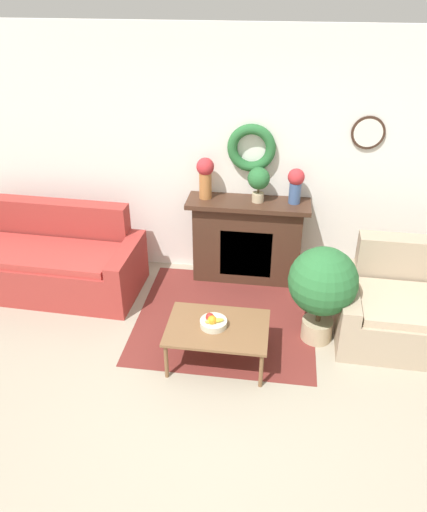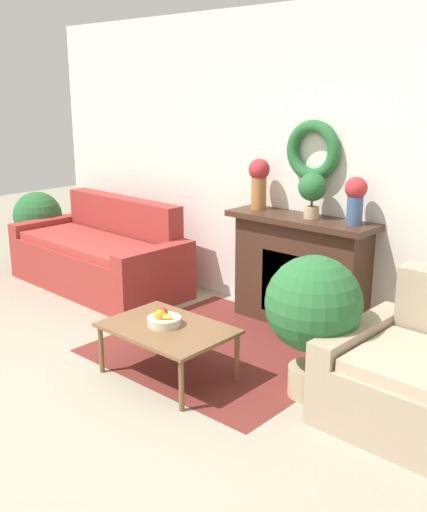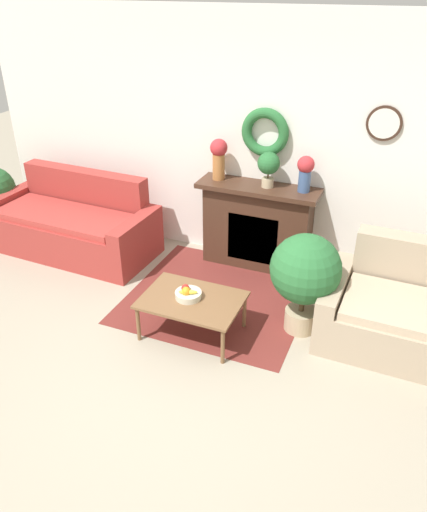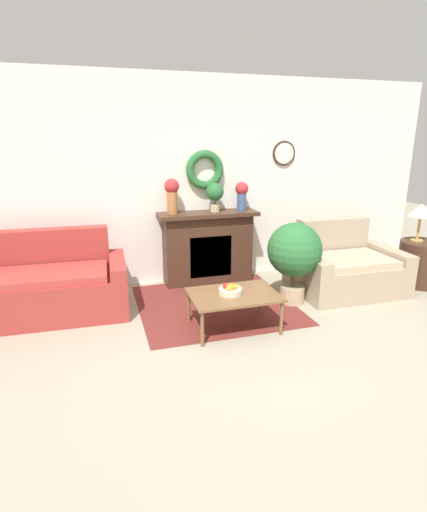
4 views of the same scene
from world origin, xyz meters
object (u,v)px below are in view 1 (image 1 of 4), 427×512
potted_plant_on_mantel (259,180)px  potted_plant_floor_by_loveseat (323,285)px  fruit_bowl (213,322)px  vase_on_mantel_left (205,175)px  vase_on_mantel_right (296,183)px  couch_left (49,261)px  loveseat_right (406,308)px  coffee_table (218,330)px  fireplace (247,240)px

potted_plant_on_mantel → potted_plant_floor_by_loveseat: 1.33m
fruit_bowl → potted_plant_on_mantel: (0.28, 1.44, 0.78)m
vase_on_mantel_left → vase_on_mantel_right: 0.95m
potted_plant_on_mantel → potted_plant_floor_by_loveseat: size_ratio=0.39×
vase_on_mantel_left → couch_left: bearing=-163.7°
fruit_bowl → potted_plant_on_mantel: bearing=79.1°
fruit_bowl → loveseat_right: bearing=19.7°
coffee_table → vase_on_mantel_left: size_ratio=2.02×
potted_plant_floor_by_loveseat → vase_on_mantel_left: bearing=140.9°
fireplace → potted_plant_floor_by_loveseat: bearing=-52.4°
coffee_table → potted_plant_floor_by_loveseat: size_ratio=0.92×
loveseat_right → fireplace: bearing=154.6°
fireplace → vase_on_mantel_left: size_ratio=2.96×
vase_on_mantel_right → potted_plant_floor_by_loveseat: 1.20m
fireplace → potted_plant_on_mantel: potted_plant_on_mantel is taller
coffee_table → potted_plant_on_mantel: size_ratio=2.38×
vase_on_mantel_right → potted_plant_on_mantel: (-0.38, -0.02, 0.02)m
potted_plant_on_mantel → vase_on_mantel_right: bearing=3.0°
potted_plant_floor_by_loveseat → fireplace: bearing=127.6°
fruit_bowl → vase_on_mantel_right: 1.77m
fireplace → potted_plant_on_mantel: (0.10, -0.01, 0.72)m
vase_on_mantel_left → potted_plant_on_mantel: size_ratio=1.18×
coffee_table → vase_on_mantel_right: bearing=67.0°
fruit_bowl → vase_on_mantel_right: vase_on_mantel_right is taller
vase_on_mantel_right → coffee_table: bearing=-113.0°
coffee_table → vase_on_mantel_right: 1.79m
coffee_table → fruit_bowl: bearing=176.1°
fruit_bowl → vase_on_mantel_right: (0.66, 1.46, 0.76)m
potted_plant_floor_by_loveseat → fruit_bowl: bearing=-154.8°
vase_on_mantel_right → couch_left: bearing=-169.4°
couch_left → loveseat_right: 3.77m
vase_on_mantel_right → potted_plant_on_mantel: bearing=-177.0°
couch_left → loveseat_right: size_ratio=1.53×
vase_on_mantel_left → potted_plant_floor_by_loveseat: size_ratio=0.46×
loveseat_right → coffee_table: (-1.75, -0.64, 0.05)m
coffee_table → fruit_bowl: fruit_bowl is taller
vase_on_mantel_right → fireplace: bearing=-179.3°
couch_left → vase_on_mantel_right: (2.63, 0.49, 0.87)m
fireplace → loveseat_right: bearing=-26.7°
fireplace → vase_on_mantel_left: 0.88m
loveseat_right → coffee_table: size_ratio=1.48×
vase_on_mantel_right → potted_plant_floor_by_loveseat: bearing=-73.9°
vase_on_mantel_right → potted_plant_on_mantel: 0.39m
fireplace → couch_left: fireplace is taller
fireplace → fruit_bowl: fireplace is taller
fruit_bowl → potted_plant_floor_by_loveseat: bearing=25.2°
fruit_bowl → potted_plant_on_mantel: size_ratio=0.64×
vase_on_mantel_left → potted_plant_floor_by_loveseat: bearing=-39.1°
fireplace → potted_plant_floor_by_loveseat: 1.27m
fireplace → potted_plant_on_mantel: 0.73m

